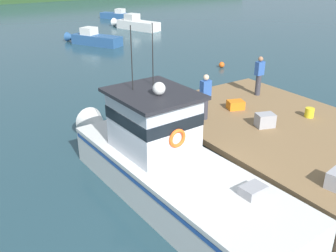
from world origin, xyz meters
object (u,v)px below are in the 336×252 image
mooring_buoy_channel_marker (93,41)px  crate_stack_near_edge (236,105)px  crate_single_far (265,120)px  moored_boat_outer_mooring (135,24)px  main_fishing_boat (166,163)px  bait_bucket (309,113)px  deckhand_further_back (259,75)px  moored_boat_near_channel (118,15)px  mooring_buoy_inshore (222,65)px  moored_boat_far_left (93,39)px  deckhand_by_the_boat (205,96)px

mooring_buoy_channel_marker → crate_stack_near_edge: bearing=-98.1°
crate_single_far → moored_boat_outer_mooring: crate_single_far is taller
main_fishing_boat → crate_single_far: (3.98, -0.06, 0.42)m
crate_single_far → bait_bucket: bearing=-8.9°
crate_stack_near_edge → deckhand_further_back: bearing=20.0°
crate_single_far → deckhand_further_back: bearing=48.0°
crate_stack_near_edge → moored_boat_near_channel: size_ratio=0.13×
moored_boat_outer_mooring → bait_bucket: bearing=-106.1°
moored_boat_near_channel → mooring_buoy_channel_marker: (-8.25, -11.52, -0.24)m
crate_single_far → moored_boat_outer_mooring: size_ratio=0.10×
moored_boat_near_channel → mooring_buoy_channel_marker: bearing=-125.6°
main_fishing_boat → moored_boat_near_channel: (15.40, 33.38, -0.60)m
deckhand_further_back → mooring_buoy_inshore: 9.04m
moored_boat_far_left → moored_boat_outer_mooring: 8.01m
moored_boat_near_channel → mooring_buoy_inshore: size_ratio=12.04×
moored_boat_far_left → mooring_buoy_inshore: (3.93, -11.45, -0.28)m
mooring_buoy_channel_marker → mooring_buoy_inshore: bearing=-72.6°
bait_bucket → deckhand_by_the_boat: 3.85m
crate_stack_near_edge → moored_boat_outer_mooring: 25.92m
bait_bucket → moored_boat_outer_mooring: (7.59, 26.29, -0.86)m
deckhand_further_back → crate_stack_near_edge: bearing=-160.0°
main_fishing_boat → mooring_buoy_inshore: size_ratio=26.71×
mooring_buoy_channel_marker → mooring_buoy_inshore: mooring_buoy_inshore is taller
deckhand_by_the_boat → mooring_buoy_inshore: bearing=45.2°
deckhand_further_back → moored_boat_outer_mooring: 24.69m
moored_boat_far_left → deckhand_further_back: bearing=-92.4°
moored_boat_outer_mooring → main_fishing_boat: bearing=-117.6°
moored_boat_near_channel → mooring_buoy_channel_marker: size_ratio=13.24×
moored_boat_outer_mooring → mooring_buoy_inshore: size_ratio=15.95×
moored_boat_near_channel → moored_boat_far_left: bearing=-125.0°
crate_single_far → moored_boat_near_channel: crate_single_far is taller
mooring_buoy_inshore → main_fishing_boat: bearing=-137.8°
main_fishing_boat → crate_single_far: 4.00m
moored_boat_far_left → mooring_buoy_channel_marker: size_ratio=15.57×
main_fishing_boat → deckhand_by_the_boat: main_fishing_boat is taller
main_fishing_boat → crate_single_far: main_fishing_boat is taller
deckhand_by_the_boat → bait_bucket: bearing=-31.4°
moored_boat_far_left → bait_bucket: bearing=-92.7°
deckhand_by_the_boat → mooring_buoy_channel_marker: 20.83m
mooring_buoy_channel_marker → moored_boat_near_channel: bearing=54.4°
deckhand_further_back → mooring_buoy_channel_marker: bearing=87.2°
deckhand_by_the_boat → moored_boat_near_channel: 34.26m
crate_single_far → deckhand_by_the_boat: (-1.27, 1.67, 0.63)m
main_fishing_boat → moored_boat_far_left: main_fishing_boat is taller
crate_stack_near_edge → moored_boat_near_channel: (11.10, 31.67, -0.96)m
mooring_buoy_channel_marker → moored_boat_far_left: bearing=-108.1°
deckhand_further_back → moored_boat_near_channel: size_ratio=0.37×
crate_stack_near_edge → deckhand_by_the_boat: bearing=-176.3°
main_fishing_boat → crate_stack_near_edge: size_ratio=16.44×
moored_boat_far_left → mooring_buoy_inshore: bearing=-71.1°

